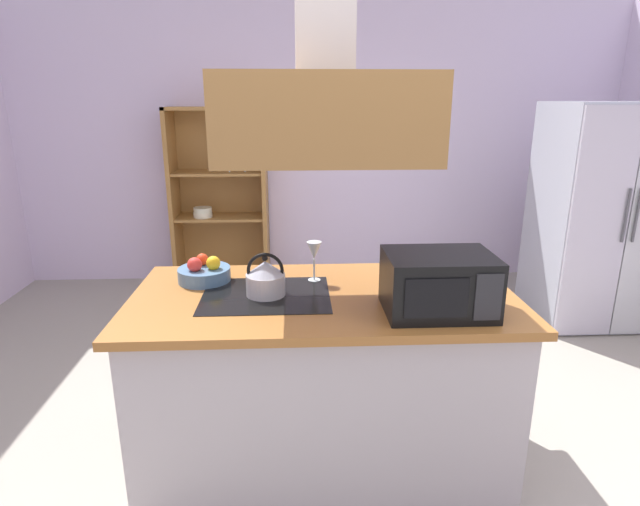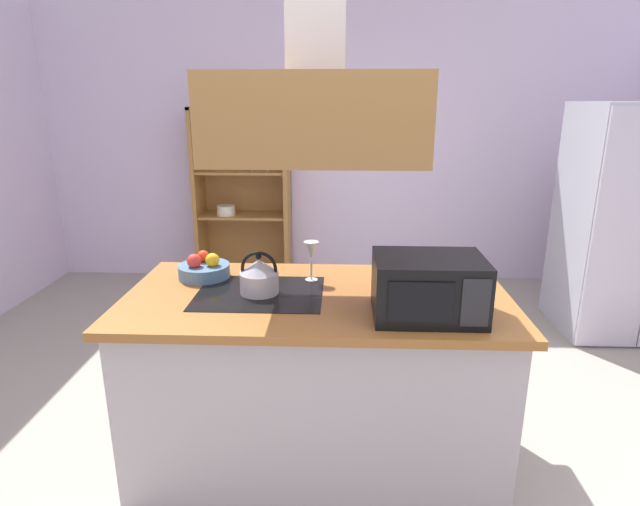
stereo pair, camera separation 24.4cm
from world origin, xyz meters
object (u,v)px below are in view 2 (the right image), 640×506
at_px(dish_cabinet, 244,207).
at_px(cutting_board, 421,282).
at_px(refrigerator, 630,222).
at_px(wine_glass_on_counter, 311,252).
at_px(fruit_bowl, 204,269).
at_px(kettle, 259,276).
at_px(microwave, 428,287).

xyz_separation_m(dish_cabinet, cutting_board, (1.37, -2.53, 0.14)).
distance_m(refrigerator, wine_glass_on_counter, 2.78).
bearing_deg(cutting_board, fruit_bowl, 177.27).
relative_size(kettle, cutting_board, 0.61).
xyz_separation_m(microwave, wine_glass_on_counter, (-0.52, 0.42, 0.02)).
relative_size(refrigerator, dish_cabinet, 1.03).
height_order(kettle, microwave, microwave).
xyz_separation_m(refrigerator, dish_cabinet, (-3.17, 1.03, -0.12)).
xyz_separation_m(kettle, wine_glass_on_counter, (0.24, 0.19, 0.06)).
distance_m(cutting_board, fruit_bowl, 1.11).
height_order(cutting_board, wine_glass_on_counter, wine_glass_on_counter).
bearing_deg(refrigerator, kettle, -147.45).
height_order(kettle, wine_glass_on_counter, kettle).
height_order(dish_cabinet, wine_glass_on_counter, dish_cabinet).
xyz_separation_m(kettle, microwave, (0.76, -0.23, 0.04)).
bearing_deg(cutting_board, microwave, -94.74).
bearing_deg(microwave, kettle, 163.12).
relative_size(dish_cabinet, fruit_bowl, 6.52).
bearing_deg(refrigerator, microwave, -134.27).
bearing_deg(wine_glass_on_counter, kettle, -140.81).
bearing_deg(cutting_board, wine_glass_on_counter, 176.71).
relative_size(kettle, fruit_bowl, 0.78).
bearing_deg(cutting_board, kettle, -168.49).
bearing_deg(dish_cabinet, fruit_bowl, -84.10).
distance_m(microwave, fruit_bowl, 1.17).
xyz_separation_m(kettle, fruit_bowl, (-0.32, 0.21, -0.04)).
bearing_deg(dish_cabinet, microwave, -65.40).
distance_m(refrigerator, microwave, 2.64).
bearing_deg(cutting_board, dish_cabinet, 118.43).
distance_m(refrigerator, cutting_board, 2.35).
xyz_separation_m(kettle, cutting_board, (0.79, 0.16, -0.08)).
xyz_separation_m(cutting_board, microwave, (-0.03, -0.39, 0.12)).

